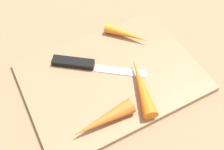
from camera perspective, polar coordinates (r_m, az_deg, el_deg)
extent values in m
plane|color=#8C6D4C|center=(0.57, 0.00, -0.71)|extent=(1.40, 1.40, 0.00)
cube|color=#99704C|center=(0.56, 0.00, -0.36)|extent=(0.36, 0.26, 0.01)
cube|color=#B7B7BC|center=(0.57, 1.58, 1.13)|extent=(0.10, 0.08, 0.00)
cube|color=black|center=(0.58, -8.29, 2.66)|extent=(0.09, 0.07, 0.01)
cone|color=orange|center=(0.53, 6.33, -2.35)|extent=(0.07, 0.14, 0.03)
cone|color=orange|center=(0.49, -1.89, -9.60)|extent=(0.12, 0.03, 0.03)
cone|color=orange|center=(0.62, 3.16, 8.73)|extent=(0.08, 0.10, 0.02)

